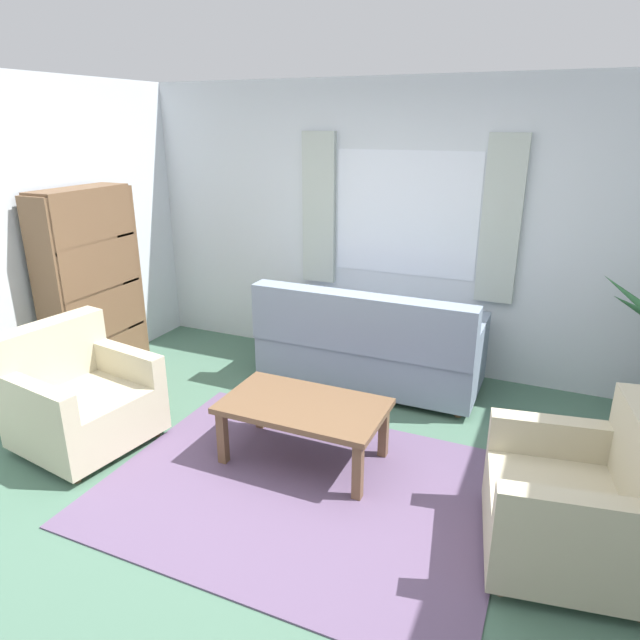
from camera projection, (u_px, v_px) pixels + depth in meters
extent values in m
plane|color=#476B56|center=(301.00, 490.00, 3.62)|extent=(6.24, 6.24, 0.00)
cube|color=silver|center=(406.00, 230.00, 5.13)|extent=(5.32, 0.12, 2.60)
cube|color=white|center=(405.00, 214.00, 5.03)|extent=(1.30, 0.01, 1.10)
cube|color=#B2BCB2|center=(319.00, 209.00, 5.32)|extent=(0.32, 0.06, 1.40)
cube|color=#B2BCB2|center=(501.00, 221.00, 4.69)|extent=(0.32, 0.06, 1.40)
cube|color=#604C6B|center=(301.00, 489.00, 3.61)|extent=(2.47, 1.88, 0.01)
cube|color=gray|center=(371.00, 357.00, 5.02)|extent=(1.90, 0.80, 0.38)
cube|color=gray|center=(359.00, 323.00, 4.60)|extent=(1.90, 0.20, 0.48)
cube|color=gray|center=(473.00, 339.00, 4.58)|extent=(0.16, 0.80, 0.24)
cube|color=gray|center=(283.00, 311.00, 5.24)|extent=(0.16, 0.80, 0.24)
cylinder|color=brown|center=(471.00, 383.00, 5.03)|extent=(0.06, 0.06, 0.06)
cylinder|color=brown|center=(300.00, 353.00, 5.67)|extent=(0.06, 0.06, 0.06)
cylinder|color=brown|center=(458.00, 413.00, 4.51)|extent=(0.06, 0.06, 0.06)
cylinder|color=brown|center=(271.00, 376.00, 5.15)|extent=(0.06, 0.06, 0.06)
cube|color=#BCB293|center=(86.00, 415.00, 4.05)|extent=(0.92, 0.95, 0.36)
cube|color=#BCB293|center=(50.00, 353.00, 4.08)|extent=(0.30, 0.86, 0.46)
cube|color=#BCB293|center=(32.00, 398.00, 3.67)|extent=(0.81, 0.24, 0.22)
cube|color=#BCB293|center=(122.00, 361.00, 4.24)|extent=(0.81, 0.24, 0.22)
cylinder|color=brown|center=(77.00, 478.00, 3.69)|extent=(0.05, 0.05, 0.06)
cylinder|color=brown|center=(156.00, 432.00, 4.23)|extent=(0.05, 0.05, 0.06)
cylinder|color=brown|center=(21.00, 449.00, 4.01)|extent=(0.05, 0.05, 0.06)
cylinder|color=brown|center=(101.00, 410.00, 4.55)|extent=(0.05, 0.05, 0.06)
cube|color=#BCB293|center=(564.00, 520.00, 2.98)|extent=(0.93, 0.96, 0.36)
cube|color=#BCB293|center=(562.00, 438.00, 3.22)|extent=(0.81, 0.25, 0.22)
cube|color=#BCB293|center=(586.00, 519.00, 2.56)|extent=(0.81, 0.25, 0.22)
cylinder|color=brown|center=(495.00, 504.00, 3.44)|extent=(0.05, 0.05, 0.06)
cylinder|color=brown|center=(500.00, 588.00, 2.82)|extent=(0.05, 0.05, 0.06)
cylinder|color=brown|center=(609.00, 521.00, 3.29)|extent=(0.05, 0.05, 0.06)
cube|color=brown|center=(304.00, 406.00, 3.80)|extent=(1.10, 0.64, 0.04)
cube|color=brown|center=(223.00, 438.00, 3.84)|extent=(0.06, 0.06, 0.40)
cube|color=brown|center=(358.00, 472.00, 3.46)|extent=(0.06, 0.06, 0.40)
cube|color=brown|center=(260.00, 404.00, 4.28)|extent=(0.06, 0.06, 0.40)
cube|color=brown|center=(384.00, 431.00, 3.91)|extent=(0.06, 0.06, 0.40)
cone|color=#2D6638|center=(638.00, 302.00, 4.15)|extent=(0.57, 0.33, 0.41)
cube|color=brown|center=(128.00, 277.00, 5.29)|extent=(0.30, 0.04, 1.70)
cube|color=brown|center=(49.00, 304.00, 4.51)|extent=(0.30, 0.04, 1.70)
cube|color=brown|center=(104.00, 291.00, 4.85)|extent=(0.02, 0.90, 1.70)
cube|color=brown|center=(104.00, 377.00, 5.18)|extent=(0.30, 0.86, 0.02)
cube|color=brown|center=(98.00, 334.00, 5.04)|extent=(0.30, 0.86, 0.02)
cube|color=brown|center=(91.00, 288.00, 4.90)|extent=(0.30, 0.86, 0.02)
cube|color=brown|center=(85.00, 240.00, 4.75)|extent=(0.30, 0.86, 0.02)
cube|color=brown|center=(77.00, 189.00, 4.61)|extent=(0.30, 0.86, 0.02)
cube|color=gold|center=(119.00, 264.00, 5.16)|extent=(0.24, 0.07, 0.26)
cube|color=#B23833|center=(113.00, 265.00, 5.09)|extent=(0.28, 0.05, 0.27)
cube|color=beige|center=(106.00, 271.00, 5.02)|extent=(0.27, 0.10, 0.21)
cube|color=#2D2D33|center=(98.00, 270.00, 4.93)|extent=(0.23, 0.05, 0.27)
cube|color=#5B8E93|center=(91.00, 270.00, 4.86)|extent=(0.23, 0.08, 0.29)
cube|color=#7F478C|center=(83.00, 275.00, 4.78)|extent=(0.28, 0.09, 0.25)
cube|color=#335199|center=(73.00, 276.00, 4.70)|extent=(0.24, 0.08, 0.28)
cube|color=#387F4C|center=(64.00, 284.00, 4.62)|extent=(0.27, 0.10, 0.21)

